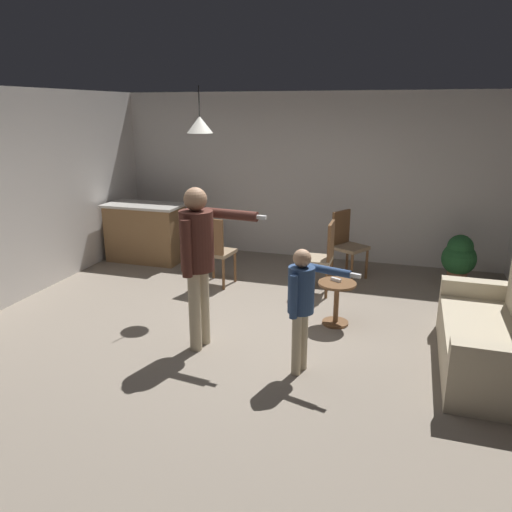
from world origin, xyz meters
The scene contains 14 objects.
ground centered at (0.00, 0.00, 0.00)m, with size 7.68×7.68×0.00m, color gray.
wall_back centered at (0.00, 3.20, 1.35)m, with size 6.40×0.10×2.70m, color silver.
wall_left centered at (-3.20, 0.00, 1.35)m, with size 0.10×6.40×2.70m, color silver.
couch_floral centered at (2.55, -0.05, 0.33)m, with size 0.86×1.80×1.00m.
kitchen_counter centered at (-2.45, 2.15, 0.48)m, with size 1.26×0.66×0.95m.
side_table_by_couch centered at (0.94, 0.55, 0.33)m, with size 0.44×0.44×0.52m.
person_adult centered at (-0.34, -0.44, 1.06)m, with size 0.86×0.49×1.71m.
person_child centered at (0.78, -0.64, 0.76)m, with size 0.66×0.34×1.23m.
dining_chair_by_counter centered at (0.82, 2.27, 0.55)m, with size 0.57×0.57×1.00m.
dining_chair_near_wall centered at (-0.89, 1.36, 0.55)m, with size 0.47×0.47×1.00m.
dining_chair_centre_back centered at (0.59, 1.51, 0.55)m, with size 0.42×0.42×1.00m.
potted_plant_corner centered at (2.40, 2.43, 0.40)m, with size 0.48×0.48×0.73m.
spare_remote_on_table centered at (0.92, 0.59, 0.54)m, with size 0.04×0.13×0.04m, color white.
ceiling_light_pendant centered at (-0.86, 0.87, 2.25)m, with size 0.32×0.32×0.55m.
Camera 1 is at (1.63, -4.79, 2.45)m, focal length 34.39 mm.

